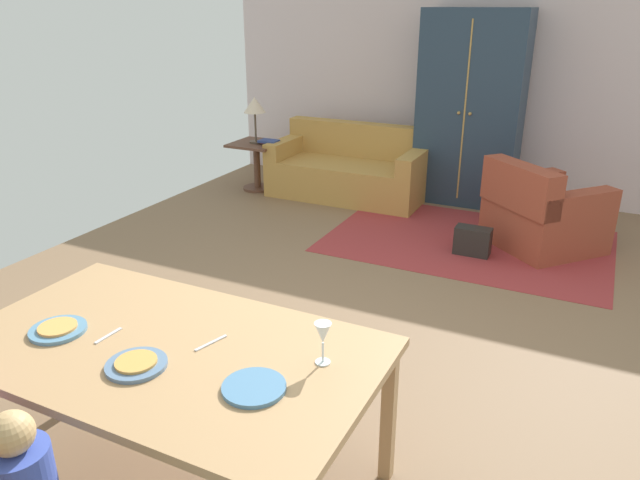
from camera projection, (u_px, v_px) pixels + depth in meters
ground_plane at (378, 316)px, 4.39m from camera, size 6.46×6.69×0.02m
back_wall at (490, 78)px, 6.72m from camera, size 6.46×0.10×2.70m
dining_table at (167, 358)px, 2.60m from camera, size 1.86×1.06×0.76m
plate_near_man at (58, 330)px, 2.68m from camera, size 0.25×0.25×0.02m
pizza_near_man at (57, 327)px, 2.67m from camera, size 0.17×0.17×0.01m
plate_near_child at (136, 365)px, 2.42m from camera, size 0.25×0.25×0.02m
pizza_near_child at (136, 362)px, 2.41m from camera, size 0.17×0.17×0.01m
plate_near_woman at (254, 387)px, 2.28m from camera, size 0.25×0.25×0.02m
wine_glass at (323, 335)px, 2.40m from camera, size 0.07×0.07×0.19m
fork at (108, 336)px, 2.64m from camera, size 0.02×0.15×0.01m
knife at (211, 343)px, 2.59m from camera, size 0.06×0.17×0.01m
area_rug at (467, 241)px, 5.73m from camera, size 2.60×1.80×0.01m
couch at (349, 171)px, 6.99m from camera, size 1.79×0.86×0.82m
armchair at (541, 215)px, 5.49m from camera, size 1.21×1.21×0.82m
armoire at (471, 109)px, 6.55m from camera, size 1.10×0.59×2.10m
side_table at (257, 159)px, 7.20m from camera, size 0.56×0.56×0.58m
table_lamp at (255, 107)px, 6.97m from camera, size 0.26×0.26×0.54m
book_lower at (270, 142)px, 7.10m from camera, size 0.22×0.16×0.03m
book_upper at (269, 141)px, 7.01m from camera, size 0.22×0.16×0.03m
handbag at (473, 241)px, 5.39m from camera, size 0.32×0.16×0.26m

